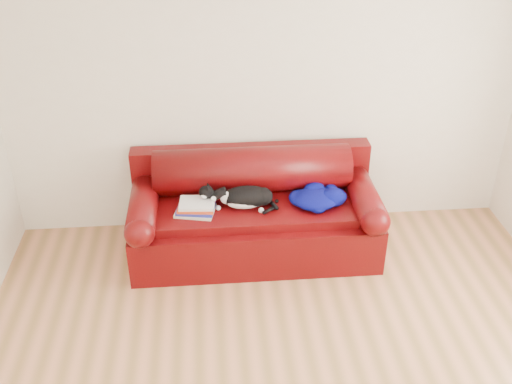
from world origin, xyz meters
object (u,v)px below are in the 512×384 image
sofa_base (255,228)px  blanket (317,197)px  cat (246,198)px  book_stack (196,207)px

sofa_base → blanket: 0.62m
sofa_base → blanket: (0.53, -0.06, 0.33)m
sofa_base → blanket: bearing=-6.7°
sofa_base → cat: bearing=-145.0°
cat → blanket: bearing=5.5°
book_stack → blanket: blanket is taller
book_stack → blanket: (1.02, 0.05, 0.01)m
sofa_base → blanket: size_ratio=3.85×
book_stack → cat: (0.42, 0.06, 0.04)m
book_stack → cat: bearing=7.6°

